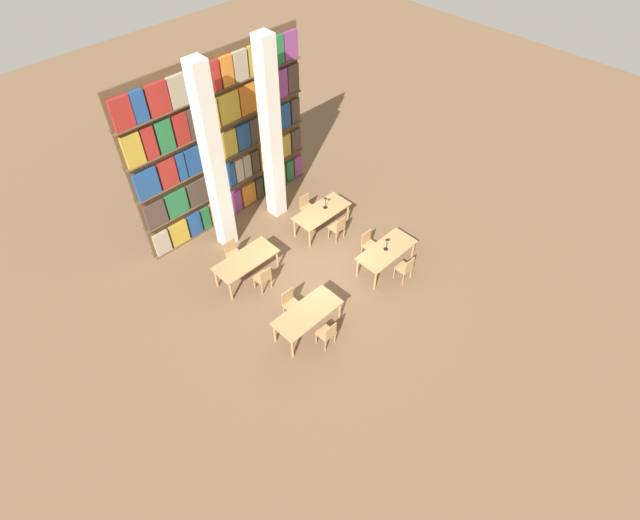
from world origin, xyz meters
name	(u,v)px	position (x,y,z in m)	size (l,w,h in m)	color
ground_plane	(317,273)	(0.00, 0.00, 0.00)	(40.00, 40.00, 0.00)	brown
bookshelf_bank	(224,143)	(0.02, 4.05, 2.71)	(6.27, 0.35, 5.50)	brown
pillar_left	(214,164)	(-1.05, 3.03, 3.00)	(0.47, 0.47, 6.00)	silver
pillar_center	(271,135)	(1.05, 3.03, 3.00)	(0.47, 0.47, 6.00)	silver
reading_table_0	(308,314)	(-1.62, -1.30, 0.68)	(1.91, 0.86, 0.76)	tan
chair_0	(327,334)	(-1.59, -2.01, 0.49)	(0.42, 0.40, 0.89)	tan
chair_1	(291,303)	(-1.59, -0.59, 0.49)	(0.42, 0.40, 0.89)	tan
reading_table_1	(386,252)	(1.65, -1.27, 0.68)	(1.91, 0.86, 0.76)	tan
chair_2	(405,268)	(1.68, -1.98, 0.49)	(0.42, 0.40, 0.89)	tan
chair_3	(369,244)	(1.68, -0.56, 0.49)	(0.42, 0.40, 0.89)	tan
desk_lamp_0	(387,242)	(1.65, -1.23, 1.06)	(0.14, 0.14, 0.45)	black
reading_table_2	(246,261)	(-1.56, 1.36, 0.68)	(1.91, 0.86, 0.76)	tan
chair_4	(264,278)	(-1.52, 0.64, 0.49)	(0.42, 0.40, 0.89)	tan
chair_5	(233,253)	(-1.52, 2.07, 0.49)	(0.42, 0.40, 0.89)	tan
reading_table_3	(322,213)	(1.52, 1.33, 0.68)	(1.91, 0.86, 0.76)	tan
chair_6	(338,227)	(1.54, 0.62, 0.49)	(0.42, 0.40, 0.89)	tan
chair_7	(307,207)	(1.54, 2.05, 0.49)	(0.42, 0.40, 0.89)	tan
desk_lamp_1	(325,200)	(1.71, 1.36, 1.06)	(0.14, 0.14, 0.44)	black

